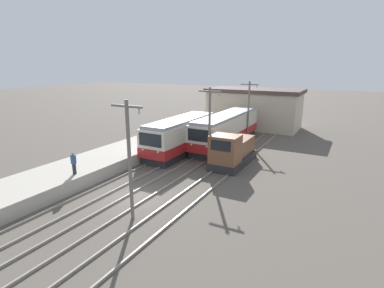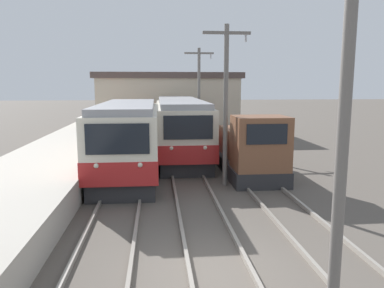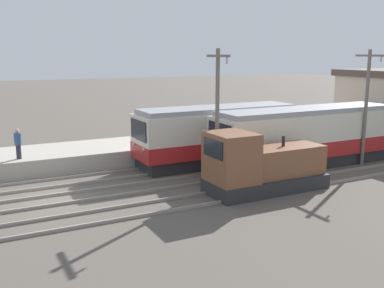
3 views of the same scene
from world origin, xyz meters
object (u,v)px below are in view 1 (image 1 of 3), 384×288
(commuter_train_left, at_px, (181,137))
(commuter_train_center, at_px, (226,131))
(catenary_mast_mid, at_px, (210,125))
(catenary_mast_near, at_px, (129,157))
(person_on_platform, at_px, (74,162))
(shunting_locomotive, at_px, (232,152))
(catenary_mast_far, at_px, (248,109))

(commuter_train_left, height_order, commuter_train_center, commuter_train_left)
(catenary_mast_mid, bearing_deg, commuter_train_left, 148.77)
(catenary_mast_near, xyz_separation_m, person_on_platform, (-6.53, 1.63, -1.82))
(shunting_locomotive, relative_size, catenary_mast_mid, 0.89)
(commuter_train_left, bearing_deg, shunting_locomotive, -10.08)
(catenary_mast_near, bearing_deg, commuter_train_left, 108.76)
(catenary_mast_near, bearing_deg, person_on_platform, 165.94)
(shunting_locomotive, xyz_separation_m, catenary_mast_far, (-1.49, 8.49, 2.50))
(catenary_mast_mid, bearing_deg, commuter_train_center, 101.44)
(commuter_train_left, xyz_separation_m, shunting_locomotive, (5.80, -1.03, -0.41))
(commuter_train_center, distance_m, catenary_mast_mid, 7.88)
(shunting_locomotive, relative_size, person_on_platform, 3.70)
(catenary_mast_near, xyz_separation_m, catenary_mast_mid, (0.00, 10.07, 0.00))
(commuter_train_left, height_order, catenary_mast_mid, catenary_mast_mid)
(commuter_train_center, xyz_separation_m, catenary_mast_far, (1.51, 2.62, 2.10))
(commuter_train_center, bearing_deg, catenary_mast_mid, -78.56)
(shunting_locomotive, relative_size, catenary_mast_far, 0.89)
(shunting_locomotive, bearing_deg, commuter_train_left, 169.92)
(catenary_mast_far, bearing_deg, catenary_mast_mid, -90.00)
(catenary_mast_mid, height_order, person_on_platform, catenary_mast_mid)
(shunting_locomotive, xyz_separation_m, catenary_mast_mid, (-1.49, -1.58, 2.50))
(commuter_train_center, xyz_separation_m, catenary_mast_mid, (1.51, -7.45, 2.10))
(commuter_train_left, xyz_separation_m, catenary_mast_mid, (4.31, -2.61, 2.09))
(shunting_locomotive, height_order, catenary_mast_near, catenary_mast_near)
(person_on_platform, bearing_deg, catenary_mast_mid, 52.26)
(shunting_locomotive, height_order, catenary_mast_mid, catenary_mast_mid)
(commuter_train_left, relative_size, person_on_platform, 6.29)
(shunting_locomotive, distance_m, catenary_mast_mid, 3.31)
(catenary_mast_far, xyz_separation_m, person_on_platform, (-6.53, -18.51, -1.82))
(catenary_mast_far, bearing_deg, shunting_locomotive, -80.03)
(commuter_train_left, relative_size, commuter_train_center, 0.79)
(commuter_train_center, xyz_separation_m, shunting_locomotive, (3.00, -5.87, -0.40))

